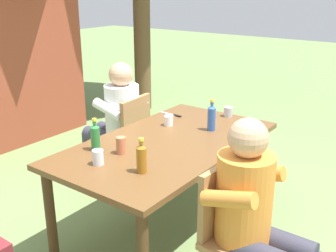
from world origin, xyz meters
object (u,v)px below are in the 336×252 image
(cup_terracotta, at_px, (121,145))
(table_knife, at_px, (172,115))
(dining_table, at_px, (168,151))
(cup_white, at_px, (169,121))
(cup_glass, at_px, (98,157))
(chair_far_right, at_px, (126,135))
(cup_steel, at_px, (228,112))
(chair_near_left, at_px, (237,230))
(person_in_white_shirt, at_px, (116,116))
(person_in_plaid_shirt, at_px, (256,211))
(bottle_amber, at_px, (141,158))
(bottle_green, at_px, (95,137))
(bottle_blue, at_px, (212,117))

(cup_terracotta, xyz_separation_m, table_knife, (0.91, 0.23, -0.06))
(dining_table, xyz_separation_m, cup_white, (0.29, 0.21, 0.12))
(cup_glass, relative_size, table_knife, 0.41)
(chair_far_right, distance_m, cup_steel, 0.99)
(cup_steel, height_order, cup_white, cup_steel)
(chair_near_left, distance_m, person_in_white_shirt, 1.87)
(dining_table, distance_m, cup_white, 0.38)
(person_in_plaid_shirt, height_order, bottle_amber, person_in_plaid_shirt)
(dining_table, xyz_separation_m, person_in_plaid_shirt, (-0.39, -0.90, 0.00))
(person_in_plaid_shirt, height_order, table_knife, person_in_plaid_shirt)
(chair_near_left, height_order, table_knife, chair_near_left)
(cup_terracotta, distance_m, cup_white, 0.67)
(person_in_white_shirt, distance_m, bottle_amber, 1.43)
(person_in_white_shirt, height_order, cup_white, person_in_white_shirt)
(chair_near_left, height_order, person_in_white_shirt, person_in_white_shirt)
(dining_table, xyz_separation_m, cup_glass, (-0.60, 0.12, 0.13))
(person_in_white_shirt, bearing_deg, chair_far_right, -86.18)
(dining_table, relative_size, cup_glass, 17.72)
(person_in_white_shirt, bearing_deg, dining_table, -113.73)
(bottle_green, height_order, cup_glass, bottle_green)
(bottle_amber, bearing_deg, cup_terracotta, 64.38)
(table_knife, bearing_deg, cup_glass, -168.43)
(chair_near_left, relative_size, person_in_plaid_shirt, 0.74)
(cup_glass, xyz_separation_m, cup_white, (0.89, 0.09, -0.01))
(cup_steel, bearing_deg, table_knife, 121.87)
(chair_near_left, bearing_deg, chair_far_right, 63.37)
(cup_white, bearing_deg, chair_far_right, 79.18)
(bottle_blue, bearing_deg, cup_glass, 165.76)
(person_in_plaid_shirt, relative_size, cup_steel, 13.66)
(bottle_green, height_order, table_knife, bottle_green)
(person_in_plaid_shirt, bearing_deg, person_in_white_shirt, 66.27)
(person_in_white_shirt, xyz_separation_m, cup_steel, (0.41, -0.97, 0.12))
(dining_table, height_order, chair_far_right, chair_far_right)
(chair_near_left, height_order, cup_steel, chair_near_left)
(bottle_blue, distance_m, cup_glass, 1.03)
(person_in_white_shirt, relative_size, table_knife, 4.90)
(chair_far_right, bearing_deg, cup_glass, -146.22)
(person_in_white_shirt, bearing_deg, cup_white, -98.55)
(cup_steel, bearing_deg, bottle_green, 163.08)
(bottle_blue, relative_size, table_knife, 1.06)
(chair_far_right, bearing_deg, person_in_white_shirt, 93.82)
(cup_white, bearing_deg, bottle_amber, -154.29)
(chair_near_left, relative_size, person_in_white_shirt, 0.74)
(cup_glass, bearing_deg, cup_terracotta, 0.60)
(chair_far_right, height_order, cup_terracotta, chair_far_right)
(cup_white, xyz_separation_m, table_knife, (0.25, 0.14, -0.04))
(dining_table, relative_size, chair_far_right, 2.02)
(cup_glass, bearing_deg, table_knife, 11.57)
(chair_far_right, xyz_separation_m, person_in_plaid_shirt, (-0.80, -1.69, 0.17))
(cup_glass, relative_size, cup_white, 1.20)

